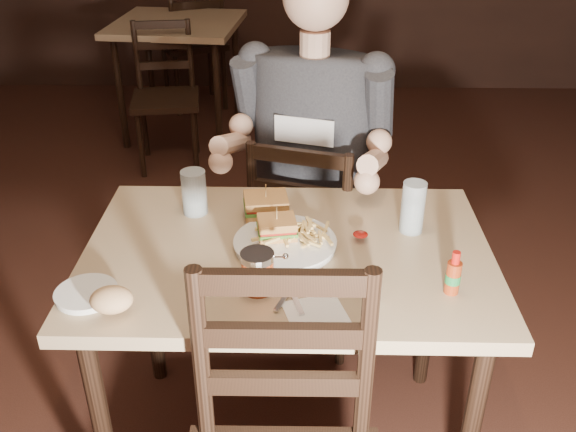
{
  "coord_description": "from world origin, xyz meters",
  "views": [
    {
      "loc": [
        -0.15,
        -1.75,
        1.74
      ],
      "look_at": [
        -0.18,
        -0.19,
        0.85
      ],
      "focal_mm": 40.0,
      "sensor_mm": 36.0,
      "label": 1
    }
  ],
  "objects_px": {
    "chair_far": "(312,237)",
    "syrup_dispenser": "(258,272)",
    "glass_left": "(194,192)",
    "bg_chair_near": "(166,99)",
    "hot_sauce": "(454,272)",
    "glass_right": "(413,207)",
    "side_plate": "(87,295)",
    "dinner_plate": "(285,244)",
    "main_table": "(288,275)",
    "bg_chair_far": "(192,43)",
    "diner": "(310,117)",
    "bg_table": "(177,35)"
  },
  "relations": [
    {
      "from": "chair_far",
      "to": "syrup_dispenser",
      "type": "relative_size",
      "value": 8.15
    },
    {
      "from": "chair_far",
      "to": "glass_left",
      "type": "xyz_separation_m",
      "value": [
        -0.37,
        -0.39,
        0.39
      ]
    },
    {
      "from": "bg_chair_near",
      "to": "hot_sauce",
      "type": "bearing_deg",
      "value": -71.38
    },
    {
      "from": "bg_chair_near",
      "to": "glass_right",
      "type": "distance_m",
      "value": 2.41
    },
    {
      "from": "bg_chair_near",
      "to": "side_plate",
      "type": "bearing_deg",
      "value": -91.4
    },
    {
      "from": "dinner_plate",
      "to": "side_plate",
      "type": "distance_m",
      "value": 0.55
    },
    {
      "from": "main_table",
      "to": "glass_left",
      "type": "bearing_deg",
      "value": 144.23
    },
    {
      "from": "side_plate",
      "to": "hot_sauce",
      "type": "bearing_deg",
      "value": 2.35
    },
    {
      "from": "bg_chair_near",
      "to": "dinner_plate",
      "type": "height_order",
      "value": "bg_chair_near"
    },
    {
      "from": "bg_chair_far",
      "to": "dinner_plate",
      "type": "relative_size",
      "value": 3.43
    },
    {
      "from": "hot_sauce",
      "to": "bg_chair_near",
      "type": "bearing_deg",
      "value": 116.77
    },
    {
      "from": "main_table",
      "to": "side_plate",
      "type": "height_order",
      "value": "side_plate"
    },
    {
      "from": "glass_left",
      "to": "glass_right",
      "type": "bearing_deg",
      "value": -8.37
    },
    {
      "from": "diner",
      "to": "glass_right",
      "type": "distance_m",
      "value": 0.53
    },
    {
      "from": "bg_chair_far",
      "to": "glass_left",
      "type": "height_order",
      "value": "bg_chair_far"
    },
    {
      "from": "side_plate",
      "to": "bg_chair_far",
      "type": "bearing_deg",
      "value": 94.65
    },
    {
      "from": "bg_chair_far",
      "to": "side_plate",
      "type": "xyz_separation_m",
      "value": [
        0.29,
        -3.52,
        0.29
      ]
    },
    {
      "from": "diner",
      "to": "side_plate",
      "type": "xyz_separation_m",
      "value": [
        -0.56,
        -0.77,
        -0.18
      ]
    },
    {
      "from": "bg_chair_near",
      "to": "glass_left",
      "type": "relative_size",
      "value": 6.19
    },
    {
      "from": "chair_far",
      "to": "glass_left",
      "type": "bearing_deg",
      "value": 62.65
    },
    {
      "from": "syrup_dispenser",
      "to": "diner",
      "type": "bearing_deg",
      "value": 79.57
    },
    {
      "from": "bg_chair_far",
      "to": "bg_chair_near",
      "type": "height_order",
      "value": "bg_chair_far"
    },
    {
      "from": "bg_chair_far",
      "to": "side_plate",
      "type": "bearing_deg",
      "value": 70.8
    },
    {
      "from": "bg_table",
      "to": "diner",
      "type": "height_order",
      "value": "diner"
    },
    {
      "from": "bg_chair_far",
      "to": "dinner_plate",
      "type": "bearing_deg",
      "value": 79.48
    },
    {
      "from": "bg_chair_far",
      "to": "syrup_dispenser",
      "type": "distance_m",
      "value": 3.57
    },
    {
      "from": "hot_sauce",
      "to": "bg_chair_far",
      "type": "bearing_deg",
      "value": 109.03
    },
    {
      "from": "chair_far",
      "to": "side_plate",
      "type": "xyz_separation_m",
      "value": [
        -0.58,
        -0.82,
        0.33
      ]
    },
    {
      "from": "chair_far",
      "to": "hot_sauce",
      "type": "relative_size",
      "value": 7.44
    },
    {
      "from": "hot_sauce",
      "to": "glass_right",
      "type": "bearing_deg",
      "value": 100.91
    },
    {
      "from": "bg_table",
      "to": "bg_chair_far",
      "type": "height_order",
      "value": "bg_chair_far"
    },
    {
      "from": "bg_chair_far",
      "to": "syrup_dispenser",
      "type": "bearing_deg",
      "value": 77.73
    },
    {
      "from": "chair_far",
      "to": "dinner_plate",
      "type": "relative_size",
      "value": 3.17
    },
    {
      "from": "syrup_dispenser",
      "to": "side_plate",
      "type": "relative_size",
      "value": 0.72
    },
    {
      "from": "bg_chair_near",
      "to": "hot_sauce",
      "type": "height_order",
      "value": "hot_sauce"
    },
    {
      "from": "chair_far",
      "to": "hot_sauce",
      "type": "height_order",
      "value": "chair_far"
    },
    {
      "from": "bg_table",
      "to": "bg_chair_near",
      "type": "relative_size",
      "value": 1.01
    },
    {
      "from": "chair_far",
      "to": "bg_chair_far",
      "type": "xyz_separation_m",
      "value": [
        -0.86,
        2.7,
        0.04
      ]
    },
    {
      "from": "bg_chair_near",
      "to": "glass_left",
      "type": "bearing_deg",
      "value": -84.1
    },
    {
      "from": "hot_sauce",
      "to": "syrup_dispenser",
      "type": "distance_m",
      "value": 0.49
    },
    {
      "from": "bg_table",
      "to": "diner",
      "type": "relative_size",
      "value": 0.89
    },
    {
      "from": "bg_table",
      "to": "diner",
      "type": "bearing_deg",
      "value": -68.83
    },
    {
      "from": "glass_right",
      "to": "hot_sauce",
      "type": "relative_size",
      "value": 1.29
    },
    {
      "from": "main_table",
      "to": "bg_table",
      "type": "bearing_deg",
      "value": 105.96
    },
    {
      "from": "bg_table",
      "to": "syrup_dispenser",
      "type": "bearing_deg",
      "value": -76.32
    },
    {
      "from": "bg_chair_far",
      "to": "diner",
      "type": "bearing_deg",
      "value": 83.36
    },
    {
      "from": "hot_sauce",
      "to": "side_plate",
      "type": "xyz_separation_m",
      "value": [
        -0.91,
        -0.04,
        -0.05
      ]
    },
    {
      "from": "side_plate",
      "to": "bg_chair_near",
      "type": "bearing_deg",
      "value": 96.75
    },
    {
      "from": "glass_right",
      "to": "syrup_dispenser",
      "type": "xyz_separation_m",
      "value": [
        -0.43,
        -0.3,
        -0.02
      ]
    },
    {
      "from": "chair_far",
      "to": "side_plate",
      "type": "height_order",
      "value": "chair_far"
    }
  ]
}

